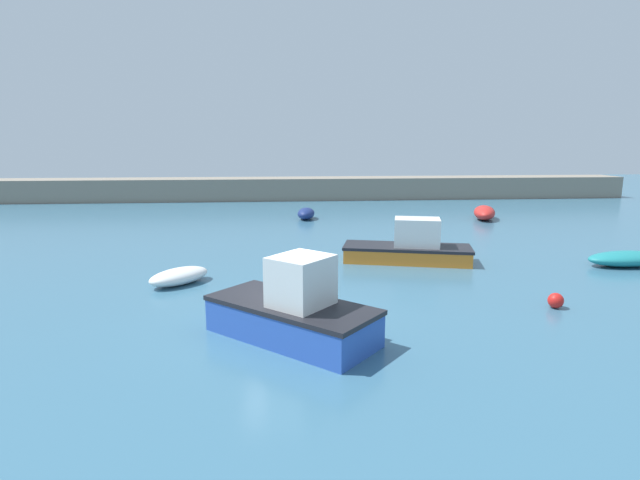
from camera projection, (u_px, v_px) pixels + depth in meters
ground_plane at (287, 324)px, 14.08m from camera, size 120.00×120.00×0.20m
harbor_breakwater at (279, 189)px, 43.68m from camera, size 61.48×3.32×1.88m
dinghy_near_pier at (179, 276)px, 17.68m from camera, size 2.45×2.47×0.57m
motorboat_grey_hull at (410, 247)px, 20.92m from camera, size 5.57×3.07×1.85m
rowboat_blue_near at (627, 259)px, 20.27m from camera, size 3.42×1.57×0.60m
fishing_dinghy_green at (306, 214)px, 32.52m from camera, size 1.43×2.29×0.74m
motorboat_with_cabin at (294, 312)px, 12.66m from camera, size 4.62×4.43×2.21m
rowboat_white_midwater at (484, 213)px, 32.47m from camera, size 2.36×3.50×0.88m
mooring_buoy_red at (556, 301)px, 15.13m from camera, size 0.47×0.47×0.47m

